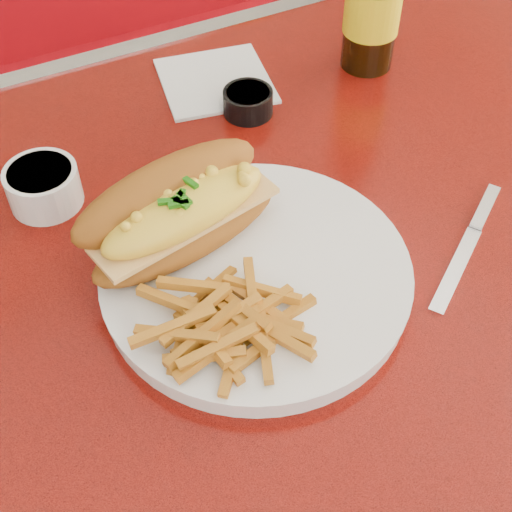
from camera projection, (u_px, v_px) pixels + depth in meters
name	position (u px, v px, depth m)	size (l,w,h in m)	color
diner_table	(242.00, 341.00, 0.85)	(1.23, 0.83, 0.77)	red
booth_bench_far	(80.00, 153.00, 1.56)	(1.20, 0.51, 0.90)	maroon
dinner_plate	(256.00, 275.00, 0.69)	(0.38, 0.38, 0.02)	white
mac_hoagie	(179.00, 211.00, 0.68)	(0.22, 0.14, 0.09)	#965518
fries_pile	(225.00, 317.00, 0.62)	(0.12, 0.11, 0.03)	orange
fork	(298.00, 257.00, 0.69)	(0.03, 0.15, 0.00)	silver
gravy_ramekin	(43.00, 185.00, 0.75)	(0.10, 0.10, 0.04)	white
sauce_cup_right	(248.00, 101.00, 0.86)	(0.07, 0.07, 0.03)	black
knife	(472.00, 235.00, 0.74)	(0.17, 0.12, 0.01)	silver
paper_napkin	(215.00, 81.00, 0.92)	(0.14, 0.14, 0.00)	silver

